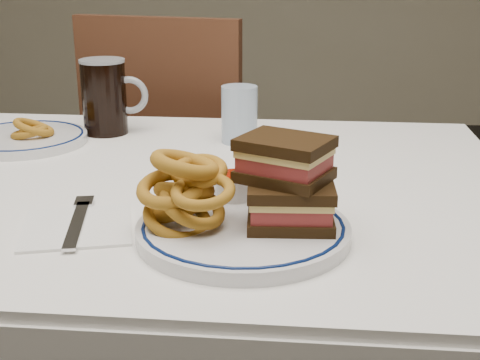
# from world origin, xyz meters

# --- Properties ---
(dining_table) EXTENTS (1.27, 0.87, 0.75)m
(dining_table) POSITION_xyz_m (0.00, 0.00, 0.64)
(dining_table) COLOR white
(dining_table) RESTS_ON floor
(chair_far) EXTENTS (0.52, 0.52, 0.95)m
(chair_far) POSITION_xyz_m (-0.06, 0.75, 0.52)
(chair_far) COLOR #452516
(chair_far) RESTS_ON floor
(main_plate) EXTENTS (0.28, 0.28, 0.02)m
(main_plate) POSITION_xyz_m (0.21, -0.22, 0.76)
(main_plate) COLOR silver
(main_plate) RESTS_ON dining_table
(reuben_sandwich) EXTENTS (0.13, 0.12, 0.11)m
(reuben_sandwich) POSITION_xyz_m (0.27, -0.21, 0.82)
(reuben_sandwich) COLOR black
(reuben_sandwich) RESTS_ON main_plate
(onion_rings_main) EXTENTS (0.13, 0.13, 0.12)m
(onion_rings_main) POSITION_xyz_m (0.14, -0.22, 0.81)
(onion_rings_main) COLOR brown
(onion_rings_main) RESTS_ON main_plate
(ketchup_ramekin) EXTENTS (0.06, 0.06, 0.04)m
(ketchup_ramekin) POSITION_xyz_m (0.19, -0.12, 0.79)
(ketchup_ramekin) COLOR silver
(ketchup_ramekin) RESTS_ON main_plate
(beer_mug) EXTENTS (0.13, 0.09, 0.15)m
(beer_mug) POSITION_xyz_m (-0.11, 0.28, 0.83)
(beer_mug) COLOR black
(beer_mug) RESTS_ON dining_table
(water_glass) EXTENTS (0.07, 0.07, 0.11)m
(water_glass) POSITION_xyz_m (0.16, 0.24, 0.80)
(water_glass) COLOR #A7BED8
(water_glass) RESTS_ON dining_table
(far_plate) EXTENTS (0.24, 0.24, 0.02)m
(far_plate) POSITION_xyz_m (-0.25, 0.19, 0.76)
(far_plate) COLOR silver
(far_plate) RESTS_ON dining_table
(onion_rings_far) EXTENTS (0.09, 0.08, 0.05)m
(onion_rings_far) POSITION_xyz_m (-0.23, 0.19, 0.78)
(onion_rings_far) COLOR brown
(onion_rings_far) RESTS_ON far_plate
(napkin_fork) EXTENTS (0.18, 0.19, 0.01)m
(napkin_fork) POSITION_xyz_m (-0.01, -0.21, 0.75)
(napkin_fork) COLOR white
(napkin_fork) RESTS_ON dining_table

